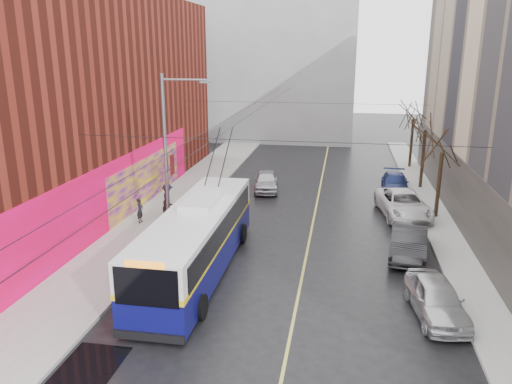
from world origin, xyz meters
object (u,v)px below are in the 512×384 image
at_px(pedestrian_b, 168,207).
at_px(trolleybus, 197,239).
at_px(parked_car_b, 409,241).
at_px(pedestrian_c, 168,198).
at_px(tree_far, 414,110).
at_px(parked_car_c, 403,204).
at_px(tree_mid, 426,120).
at_px(tree_near, 443,140).
at_px(pedestrian_a, 140,210).
at_px(parked_car_a, 436,298).
at_px(parked_car_d, 395,183).
at_px(following_car, 266,181).
at_px(streetlight_pole, 168,153).

bearing_deg(pedestrian_b, trolleybus, -122.86).
height_order(parked_car_b, pedestrian_b, pedestrian_b).
relative_size(pedestrian_b, pedestrian_c, 0.86).
distance_m(tree_far, parked_car_c, 14.72).
bearing_deg(parked_car_c, tree_mid, 64.94).
height_order(tree_near, parked_car_c, tree_near).
bearing_deg(trolleybus, parked_car_b, 20.45).
height_order(trolleybus, pedestrian_a, trolleybus).
distance_m(parked_car_a, parked_car_c, 12.46).
relative_size(tree_mid, parked_car_c, 1.16).
bearing_deg(parked_car_d, pedestrian_c, -149.30).
relative_size(trolleybus, following_car, 2.95).
height_order(tree_mid, tree_far, tree_mid).
bearing_deg(tree_far, parked_car_d, -103.70).
relative_size(tree_far, parked_car_d, 1.41).
distance_m(tree_mid, trolleybus, 21.47).
distance_m(trolleybus, pedestrian_c, 9.12).
xyz_separation_m(tree_near, parked_car_d, (-2.00, 5.80, -4.30)).
distance_m(following_car, pedestrian_b, 9.36).
height_order(pedestrian_b, pedestrian_c, pedestrian_c).
height_order(tree_far, following_car, tree_far).
distance_m(parked_car_b, pedestrian_a, 15.48).
height_order(tree_far, pedestrian_b, tree_far).
xyz_separation_m(parked_car_a, pedestrian_a, (-15.72, 8.08, 0.16)).
bearing_deg(pedestrian_b, tree_near, -50.86).
height_order(parked_car_b, parked_car_d, parked_car_b).
distance_m(tree_mid, pedestrian_a, 21.46).
height_order(trolleybus, pedestrian_c, trolleybus).
distance_m(parked_car_b, pedestrian_b, 14.19).
xyz_separation_m(parked_car_a, pedestrian_b, (-14.28, 8.91, 0.20)).
relative_size(streetlight_pole, following_car, 2.10).
bearing_deg(pedestrian_c, tree_far, -64.49).
bearing_deg(tree_mid, parked_car_b, -100.11).
xyz_separation_m(parked_car_a, parked_car_b, (-0.38, 6.04, 0.07)).
relative_size(tree_mid, pedestrian_a, 4.37).
height_order(pedestrian_a, pedestrian_b, pedestrian_b).
distance_m(streetlight_pole, parked_car_d, 18.14).
distance_m(streetlight_pole, tree_mid, 19.96).
distance_m(trolleybus, following_car, 14.73).
xyz_separation_m(parked_car_b, pedestrian_b, (-13.90, 2.88, 0.13)).
distance_m(tree_near, pedestrian_c, 17.33).
bearing_deg(trolleybus, tree_far, 62.55).
bearing_deg(tree_mid, tree_near, -90.00).
distance_m(tree_far, pedestrian_c, 23.61).
xyz_separation_m(tree_far, parked_car_d, (-2.00, -8.20, -4.47)).
distance_m(parked_car_b, parked_car_c, 6.44).
relative_size(parked_car_a, parked_car_c, 0.76).
xyz_separation_m(trolleybus, parked_car_d, (10.42, 15.94, -0.99)).
bearing_deg(parked_car_a, trolleybus, 160.28).
bearing_deg(pedestrian_c, parked_car_c, -99.89).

